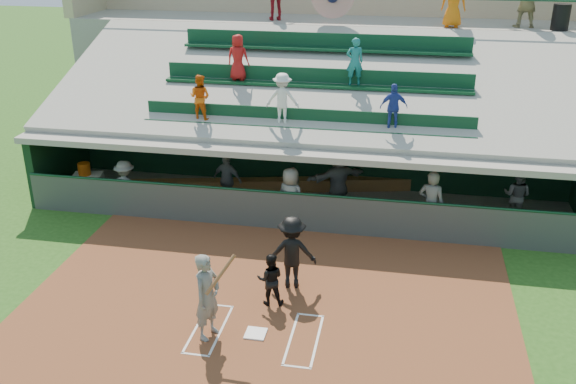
% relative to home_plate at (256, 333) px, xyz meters
% --- Properties ---
extents(ground, '(100.00, 100.00, 0.00)m').
position_rel_home_plate_xyz_m(ground, '(0.00, 0.00, -0.04)').
color(ground, '#244F16').
rests_on(ground, ground).
extents(dirt_slab, '(11.00, 9.00, 0.02)m').
position_rel_home_plate_xyz_m(dirt_slab, '(0.00, 0.50, -0.03)').
color(dirt_slab, brown).
rests_on(dirt_slab, ground).
extents(home_plate, '(0.43, 0.43, 0.03)m').
position_rel_home_plate_xyz_m(home_plate, '(0.00, 0.00, 0.00)').
color(home_plate, white).
rests_on(home_plate, dirt_slab).
extents(batters_box_chalk, '(2.65, 1.85, 0.01)m').
position_rel_home_plate_xyz_m(batters_box_chalk, '(0.00, 0.00, -0.01)').
color(batters_box_chalk, silver).
rests_on(batters_box_chalk, dirt_slab).
extents(dugout_floor, '(16.00, 3.50, 0.04)m').
position_rel_home_plate_xyz_m(dugout_floor, '(0.00, 6.75, -0.02)').
color(dugout_floor, gray).
rests_on(dugout_floor, ground).
extents(concourse_slab, '(20.00, 3.00, 4.60)m').
position_rel_home_plate_xyz_m(concourse_slab, '(0.00, 13.50, 2.26)').
color(concourse_slab, gray).
rests_on(concourse_slab, ground).
extents(grandstand, '(20.40, 10.40, 7.80)m').
position_rel_home_plate_xyz_m(grandstand, '(-0.01, 10.51, 2.23)').
color(grandstand, '#464B46').
rests_on(grandstand, ground).
extents(batter_at_plate, '(0.95, 0.82, 1.95)m').
position_rel_home_plate_xyz_m(batter_at_plate, '(-0.94, -0.22, 0.94)').
color(batter_at_plate, '#61645F').
rests_on(batter_at_plate, dirt_slab).
extents(catcher, '(0.68, 0.57, 1.24)m').
position_rel_home_plate_xyz_m(catcher, '(0.06, 1.22, 0.61)').
color(catcher, black).
rests_on(catcher, dirt_slab).
extents(home_umpire, '(1.24, 0.84, 1.78)m').
position_rel_home_plate_xyz_m(home_umpire, '(0.39, 2.06, 0.88)').
color(home_umpire, black).
rests_on(home_umpire, dirt_slab).
extents(dugout_bench, '(13.04, 3.37, 0.40)m').
position_rel_home_plate_xyz_m(dugout_bench, '(0.20, 7.91, 0.20)').
color(dugout_bench, olive).
rests_on(dugout_bench, dugout_floor).
extents(white_table, '(1.00, 0.83, 0.77)m').
position_rel_home_plate_xyz_m(white_table, '(-6.74, 6.00, 0.39)').
color(white_table, silver).
rests_on(white_table, dugout_floor).
extents(water_cooler, '(0.38, 0.38, 0.38)m').
position_rel_home_plate_xyz_m(water_cooler, '(-6.80, 5.98, 0.96)').
color(water_cooler, '#C5500B').
rests_on(water_cooler, white_table).
extents(dugout_player_a, '(1.08, 0.67, 1.61)m').
position_rel_home_plate_xyz_m(dugout_player_a, '(-5.11, 5.20, 0.81)').
color(dugout_player_a, '#50524E').
rests_on(dugout_player_a, dugout_floor).
extents(dugout_player_b, '(1.02, 0.64, 1.62)m').
position_rel_home_plate_xyz_m(dugout_player_b, '(-2.35, 6.31, 0.82)').
color(dugout_player_b, '#585B56').
rests_on(dugout_player_b, dugout_floor).
extents(dugout_player_c, '(0.99, 0.83, 1.73)m').
position_rel_home_plate_xyz_m(dugout_player_c, '(-0.22, 5.22, 0.87)').
color(dugout_player_c, '#61635E').
rests_on(dugout_player_c, dugout_floor).
extents(dugout_player_d, '(1.85, 1.49, 1.98)m').
position_rel_home_plate_xyz_m(dugout_player_d, '(0.96, 6.45, 0.99)').
color(dugout_player_d, '#585B55').
rests_on(dugout_player_d, dugout_floor).
extents(dugout_player_e, '(0.79, 0.62, 1.92)m').
position_rel_home_plate_xyz_m(dugout_player_e, '(3.60, 5.22, 0.96)').
color(dugout_player_e, '#51544F').
rests_on(dugout_player_e, dugout_floor).
extents(dugout_player_f, '(0.96, 0.87, 1.60)m').
position_rel_home_plate_xyz_m(dugout_player_f, '(6.03, 6.68, 0.80)').
color(dugout_player_f, '#60625C').
rests_on(dugout_player_f, dugout_floor).
extents(trash_bin, '(0.57, 0.57, 0.86)m').
position_rel_home_plate_xyz_m(trash_bin, '(7.63, 12.42, 5.00)').
color(trash_bin, black).
rests_on(trash_bin, concourse_slab).
extents(concourse_staff_b, '(0.89, 0.64, 1.69)m').
position_rel_home_plate_xyz_m(concourse_staff_b, '(4.10, 12.41, 5.41)').
color(concourse_staff_b, orange).
rests_on(concourse_staff_b, concourse_slab).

